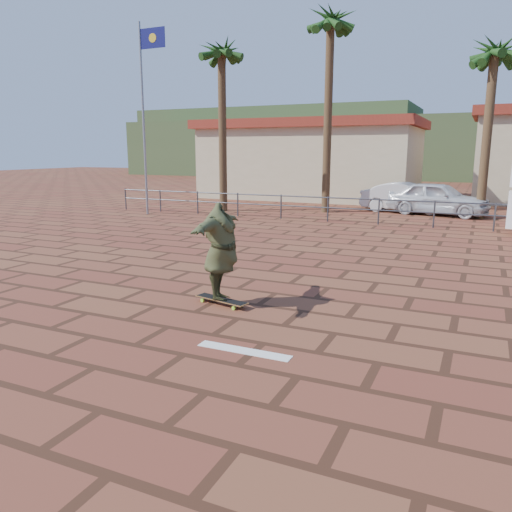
# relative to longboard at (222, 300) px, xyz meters

# --- Properties ---
(ground) EXTENTS (120.00, 120.00, 0.00)m
(ground) POSITION_rel_longboard_xyz_m (0.62, -0.58, -0.09)
(ground) COLOR brown
(ground) RESTS_ON ground
(paint_stripe) EXTENTS (1.40, 0.22, 0.01)m
(paint_stripe) POSITION_rel_longboard_xyz_m (1.32, -1.78, -0.09)
(paint_stripe) COLOR white
(paint_stripe) RESTS_ON ground
(guardrail) EXTENTS (24.06, 0.06, 1.00)m
(guardrail) POSITION_rel_longboard_xyz_m (0.62, 11.42, 0.59)
(guardrail) COLOR #47494F
(guardrail) RESTS_ON ground
(flagpole) EXTENTS (1.30, 0.10, 8.00)m
(flagpole) POSITION_rel_longboard_xyz_m (-9.25, 10.42, 4.55)
(flagpole) COLOR gray
(flagpole) RESTS_ON ground
(palm_far_left) EXTENTS (2.40, 2.40, 8.25)m
(palm_far_left) POSITION_rel_longboard_xyz_m (-6.88, 12.92, 6.74)
(palm_far_left) COLOR brown
(palm_far_left) RESTS_ON ground
(palm_left) EXTENTS (2.40, 2.40, 9.45)m
(palm_left) POSITION_rel_longboard_xyz_m (-2.38, 14.42, 7.86)
(palm_left) COLOR brown
(palm_left) RESTS_ON ground
(palm_center) EXTENTS (2.40, 2.40, 7.75)m
(palm_center) POSITION_rel_longboard_xyz_m (4.12, 14.92, 6.27)
(palm_center) COLOR brown
(palm_center) RESTS_ON ground
(building_west) EXTENTS (12.60, 7.60, 4.50)m
(building_west) POSITION_rel_longboard_xyz_m (-5.38, 21.42, 2.19)
(building_west) COLOR beige
(building_west) RESTS_ON ground
(hill_front) EXTENTS (70.00, 18.00, 6.00)m
(hill_front) POSITION_rel_longboard_xyz_m (0.62, 49.42, 2.91)
(hill_front) COLOR #384C28
(hill_front) RESTS_ON ground
(hill_back) EXTENTS (35.00, 14.00, 8.00)m
(hill_back) POSITION_rel_longboard_xyz_m (-21.38, 55.42, 3.91)
(hill_back) COLOR #384C28
(hill_back) RESTS_ON ground
(longboard) EXTENTS (1.13, 0.49, 0.11)m
(longboard) POSITION_rel_longboard_xyz_m (0.00, 0.00, 0.00)
(longboard) COLOR olive
(longboard) RESTS_ON ground
(skateboarder) EXTENTS (0.97, 2.25, 1.77)m
(skateboarder) POSITION_rel_longboard_xyz_m (0.00, -0.00, 0.91)
(skateboarder) COLOR #3D4123
(skateboarder) RESTS_ON longboard
(car_silver) EXTENTS (4.53, 2.58, 1.45)m
(car_silver) POSITION_rel_longboard_xyz_m (2.40, 15.42, 0.64)
(car_silver) COLOR silver
(car_silver) RESTS_ON ground
(car_white) EXTENTS (4.19, 1.84, 1.34)m
(car_white) POSITION_rel_longboard_xyz_m (1.03, 15.92, 0.58)
(car_white) COLOR silver
(car_white) RESTS_ON ground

